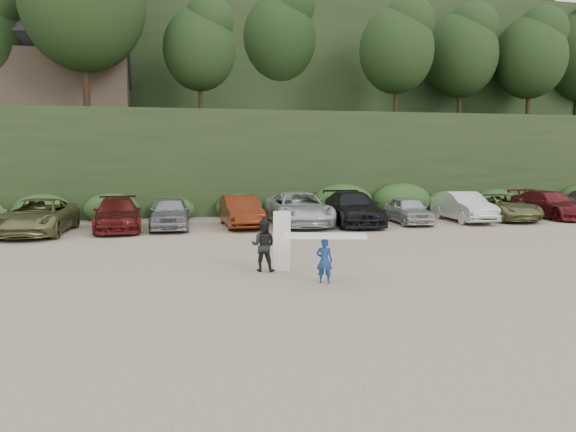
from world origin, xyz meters
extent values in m
plane|color=tan|center=(0.00, 0.00, 0.00)|extent=(120.00, 120.00, 0.00)
cube|color=black|center=(0.00, 22.00, 3.00)|extent=(80.00, 14.00, 6.00)
cube|color=black|center=(0.00, 40.00, 8.00)|extent=(90.00, 30.00, 16.00)
ellipsoid|color=black|center=(0.00, 22.00, 11.00)|extent=(66.00, 12.00, 10.00)
cube|color=#2B491E|center=(-0.55, 14.50, 0.60)|extent=(46.20, 2.00, 1.20)
cube|color=brown|center=(-12.00, 24.00, 8.00)|extent=(8.00, 6.00, 4.00)
imported|color=#65663B|center=(-11.43, 9.81, 0.78)|extent=(3.03, 5.78, 1.55)
imported|color=#521412|center=(-8.11, 10.40, 0.74)|extent=(2.32, 5.19, 1.48)
imported|color=gray|center=(-5.73, 10.36, 0.76)|extent=(2.07, 4.57, 1.52)
imported|color=#591F0D|center=(-2.39, 10.28, 0.76)|extent=(1.67, 4.63, 1.52)
imported|color=silver|center=(0.49, 10.27, 0.82)|extent=(2.94, 5.97, 1.63)
imported|color=black|center=(3.20, 9.95, 0.81)|extent=(2.75, 5.78, 1.63)
imported|color=#A9A9AE|center=(6.09, 9.71, 0.68)|extent=(1.90, 4.09, 1.35)
imported|color=#BDBDBD|center=(9.28, 9.89, 0.77)|extent=(1.89, 4.77, 1.54)
imported|color=brown|center=(11.68, 10.06, 0.68)|extent=(2.28, 4.93, 1.37)
imported|color=maroon|center=(14.74, 10.21, 0.74)|extent=(2.32, 5.21, 1.49)
imported|color=navy|center=(-1.88, -2.02, 0.62)|extent=(0.53, 0.45, 1.23)
cube|color=white|center=(-1.88, -2.02, 1.31)|extent=(2.34, 1.20, 0.09)
imported|color=black|center=(-3.21, -0.09, 0.78)|extent=(0.94, 0.85, 1.56)
cube|color=silver|center=(-2.70, -0.32, 0.92)|extent=(0.53, 0.31, 1.84)
camera|label=1|loc=(-6.25, -16.45, 3.51)|focal=35.00mm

